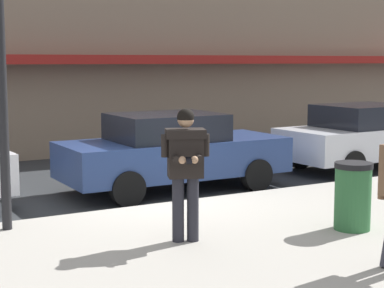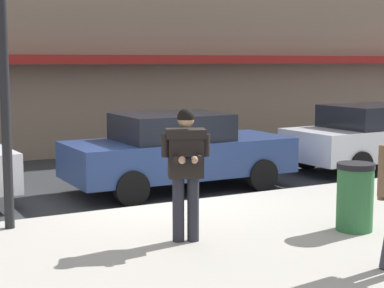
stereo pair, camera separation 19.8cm
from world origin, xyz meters
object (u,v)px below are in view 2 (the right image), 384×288
(parked_sedan_far, at_px, (376,136))
(street_lamp_post, at_px, (2,20))
(parked_sedan_mid, at_px, (178,151))
(trash_bin, at_px, (355,197))
(man_texting_on_phone, at_px, (186,160))

(parked_sedan_far, xyz_separation_m, street_lamp_post, (-8.98, -1.90, 2.35))
(parked_sedan_mid, xyz_separation_m, street_lamp_post, (-3.73, -1.91, 2.35))
(parked_sedan_mid, distance_m, parked_sedan_far, 5.25)
(parked_sedan_mid, xyz_separation_m, parked_sedan_far, (5.25, -0.01, 0.00))
(parked_sedan_mid, relative_size, trash_bin, 4.60)
(parked_sedan_far, height_order, man_texting_on_phone, man_texting_on_phone)
(parked_sedan_mid, height_order, parked_sedan_far, same)
(parked_sedan_mid, bearing_deg, trash_bin, -81.94)
(street_lamp_post, bearing_deg, parked_sedan_far, 11.94)
(parked_sedan_far, xyz_separation_m, man_texting_on_phone, (-7.03, -3.73, 0.46))
(trash_bin, bearing_deg, parked_sedan_far, 43.37)
(parked_sedan_far, bearing_deg, trash_bin, -136.63)
(man_texting_on_phone, height_order, trash_bin, man_texting_on_phone)
(parked_sedan_mid, distance_m, street_lamp_post, 4.81)
(man_texting_on_phone, bearing_deg, parked_sedan_far, 27.95)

